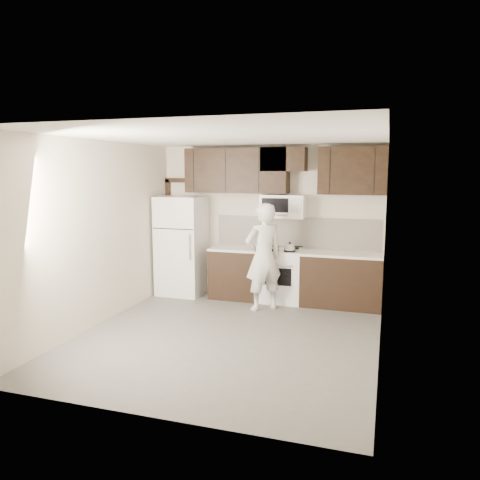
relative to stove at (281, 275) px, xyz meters
The scene contains 14 objects.
floor 2.02m from the stove, 98.80° to the right, with size 4.50×4.50×0.00m, color #585553.
back_wall 0.99m from the stove, 133.94° to the left, with size 4.00×4.00×0.00m, color beige.
ceiling 2.98m from the stove, 98.80° to the right, with size 4.50×4.50×0.00m, color white.
counter_run 0.30m from the stove, ahead, with size 2.95×0.64×0.91m.
stove is the anchor object (origin of this frame).
backsplash 0.80m from the stove, 56.25° to the left, with size 2.90×0.02×0.54m, color white.
upper_cabinets 1.83m from the stove, 124.04° to the left, with size 3.48×0.35×0.78m.
microwave 1.20m from the stove, 90.10° to the left, with size 0.76×0.42×0.40m.
refrigerator 1.90m from the stove, behind, with size 0.80×0.76×1.80m.
door_trim 2.37m from the stove, behind, with size 0.50×0.08×2.12m.
saucepan 0.57m from the stove, 39.15° to the right, with size 0.30×0.18×0.17m.
baking_tray 0.53m from the stove, 157.05° to the right, with size 0.41×0.31×0.02m, color black.
pizza 0.55m from the stove, 157.05° to the right, with size 0.28×0.28×0.02m, color #CEB28A.
person 0.73m from the stove, 105.47° to the right, with size 0.64×0.42×1.75m, color silver.
Camera 1 is at (2.02, -5.85, 2.27)m, focal length 35.00 mm.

